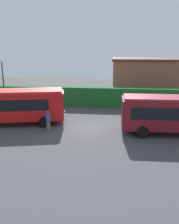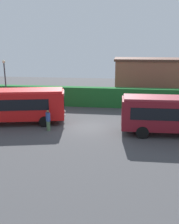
% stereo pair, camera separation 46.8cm
% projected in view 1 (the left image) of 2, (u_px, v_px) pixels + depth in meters
% --- Properties ---
extents(ground_plane, '(64.00, 64.00, 0.00)m').
position_uv_depth(ground_plane, '(89.00, 127.00, 22.62)').
color(ground_plane, '#424244').
extents(bus_red, '(9.45, 4.46, 3.18)m').
position_uv_depth(bus_red, '(13.00, 105.00, 22.98)').
color(bus_red, red).
rests_on(bus_red, ground_plane).
extents(bus_maroon, '(8.75, 2.63, 3.12)m').
position_uv_depth(bus_maroon, '(176.00, 113.00, 20.42)').
color(bus_maroon, maroon).
rests_on(bus_maroon, ground_plane).
extents(person_left, '(0.45, 0.47, 1.81)m').
position_uv_depth(person_left, '(48.00, 120.00, 21.44)').
color(person_left, '#4C6B47').
rests_on(person_left, ground_plane).
extents(person_center, '(0.48, 0.42, 1.69)m').
position_uv_depth(person_center, '(131.00, 115.00, 23.34)').
color(person_center, olive).
rests_on(person_center, ground_plane).
extents(hedge_row, '(44.00, 1.05, 2.26)m').
position_uv_depth(hedge_row, '(96.00, 97.00, 29.67)').
color(hedge_row, '#1C6327').
rests_on(hedge_row, ground_plane).
extents(depot_building, '(9.83, 5.33, 5.24)m').
position_uv_depth(depot_building, '(148.00, 78.00, 34.70)').
color(depot_building, brown).
rests_on(depot_building, ground_plane).
extents(lamppost, '(0.36, 0.36, 5.43)m').
position_uv_depth(lamppost, '(3.00, 79.00, 28.16)').
color(lamppost, '#38383D').
rests_on(lamppost, ground_plane).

